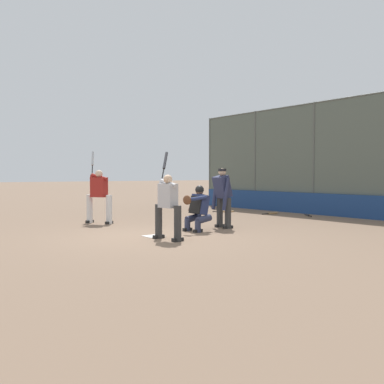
# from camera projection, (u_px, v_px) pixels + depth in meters

# --- Properties ---
(ground_plane) EXTENTS (160.00, 160.00, 0.00)m
(ground_plane) POSITION_uv_depth(u_px,v_px,m) (154.00, 236.00, 10.78)
(ground_plane) COLOR #7A604C
(home_plate_marker) EXTENTS (0.43, 0.43, 0.01)m
(home_plate_marker) POSITION_uv_depth(u_px,v_px,m) (154.00, 236.00, 10.78)
(home_plate_marker) COLOR white
(home_plate_marker) RESTS_ON ground_plane
(backstop_fence) EXTENTS (15.40, 0.08, 4.19)m
(backstop_fence) POSITION_uv_depth(u_px,v_px,m) (350.00, 154.00, 15.56)
(backstop_fence) COLOR #515651
(backstop_fence) RESTS_ON ground_plane
(padding_wall) EXTENTS (15.02, 0.18, 0.79)m
(padding_wall) POSITION_uv_depth(u_px,v_px,m) (348.00, 206.00, 15.57)
(padding_wall) COLOR navy
(padding_wall) RESTS_ON ground_plane
(bleachers_beyond) EXTENTS (10.73, 1.95, 1.16)m
(bleachers_beyond) POSITION_uv_depth(u_px,v_px,m) (360.00, 202.00, 17.67)
(bleachers_beyond) COLOR slate
(bleachers_beyond) RESTS_ON ground_plane
(batter_at_plate) EXTENTS (1.01, 0.57, 2.03)m
(batter_at_plate) POSITION_uv_depth(u_px,v_px,m) (168.00, 204.00, 10.18)
(batter_at_plate) COLOR #333333
(batter_at_plate) RESTS_ON ground_plane
(catcher_behind_plate) EXTENTS (0.64, 0.75, 1.20)m
(catcher_behind_plate) POSITION_uv_depth(u_px,v_px,m) (197.00, 207.00, 11.74)
(catcher_behind_plate) COLOR #2D334C
(catcher_behind_plate) RESTS_ON ground_plane
(umpire_home) EXTENTS (0.67, 0.44, 1.66)m
(umpire_home) POSITION_uv_depth(u_px,v_px,m) (223.00, 196.00, 12.45)
(umpire_home) COLOR #333333
(umpire_home) RESTS_ON ground_plane
(batter_on_deck) EXTENTS (1.16, 0.63, 2.21)m
(batter_on_deck) POSITION_uv_depth(u_px,v_px,m) (99.00, 194.00, 13.61)
(batter_on_deck) COLOR silver
(batter_on_deck) RESTS_ON ground_plane
(spare_bat_near_backstop) EXTENTS (0.48, 0.73, 0.07)m
(spare_bat_near_backstop) POSITION_uv_depth(u_px,v_px,m) (226.00, 211.00, 17.63)
(spare_bat_near_backstop) COLOR black
(spare_bat_near_backstop) RESTS_ON ground_plane
(spare_bat_third_base_side) EXTENTS (0.10, 0.86, 0.07)m
(spare_bat_third_base_side) POSITION_uv_depth(u_px,v_px,m) (272.00, 213.00, 16.79)
(spare_bat_third_base_side) COLOR black
(spare_bat_third_base_side) RESTS_ON ground_plane
(spare_bat_first_base_side) EXTENTS (0.69, 0.53, 0.07)m
(spare_bat_first_base_side) POSITION_uv_depth(u_px,v_px,m) (307.00, 215.00, 16.06)
(spare_bat_first_base_side) COLOR black
(spare_bat_first_base_side) RESTS_ON ground_plane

